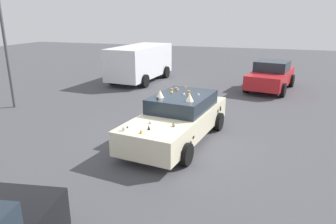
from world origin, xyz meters
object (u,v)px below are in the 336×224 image
(parked_van_near_right, at_px, (140,62))
(lot_lamp_post, at_px, (5,40))
(art_car_decorated, at_px, (178,118))
(parked_sedan_row_back_center, at_px, (271,76))

(parked_van_near_right, bearing_deg, lot_lamp_post, -19.50)
(art_car_decorated, relative_size, parked_van_near_right, 0.96)
(parked_van_near_right, distance_m, lot_lamp_post, 7.60)
(art_car_decorated, xyz_separation_m, lot_lamp_post, (1.29, 7.70, 2.10))
(art_car_decorated, xyz_separation_m, parked_sedan_row_back_center, (8.16, -2.68, 0.03))
(art_car_decorated, relative_size, lot_lamp_post, 1.04)
(parked_van_near_right, bearing_deg, parked_sedan_row_back_center, 94.96)
(parked_van_near_right, relative_size, parked_sedan_row_back_center, 1.16)
(parked_van_near_right, height_order, lot_lamp_post, lot_lamp_post)
(parked_van_near_right, distance_m, parked_sedan_row_back_center, 7.40)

